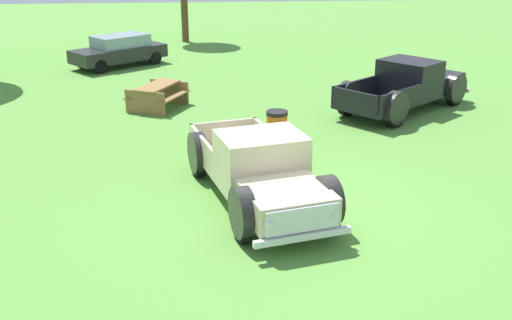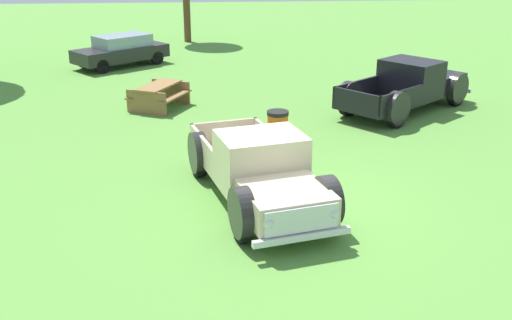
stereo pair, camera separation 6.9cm
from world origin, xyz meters
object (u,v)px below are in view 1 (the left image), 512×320
pickup_truck_behind_left (410,85)px  sedan_distant_a (119,50)px  trash_can (277,128)px  picnic_table (157,93)px  pickup_truck_foreground (262,173)px

pickup_truck_behind_left → sedan_distant_a: (-10.22, 7.55, -0.07)m
pickup_truck_behind_left → trash_can: pickup_truck_behind_left is taller
trash_can → picnic_table: bearing=130.8°
pickup_truck_foreground → pickup_truck_behind_left: (5.50, 7.16, 0.01)m
pickup_truck_behind_left → picnic_table: size_ratio=2.29×
pickup_truck_behind_left → trash_can: (-4.72, -3.28, -0.28)m
picnic_table → trash_can: bearing=-49.2°
pickup_truck_behind_left → trash_can: bearing=-145.2°
pickup_truck_behind_left → picnic_table: pickup_truck_behind_left is taller
pickup_truck_foreground → trash_can: (0.78, 3.88, -0.27)m
sedan_distant_a → pickup_truck_behind_left: bearing=-36.5°
pickup_truck_foreground → picnic_table: size_ratio=2.39×
sedan_distant_a → picnic_table: 7.14m
pickup_truck_behind_left → picnic_table: bearing=175.0°
trash_can → pickup_truck_foreground: bearing=-101.3°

